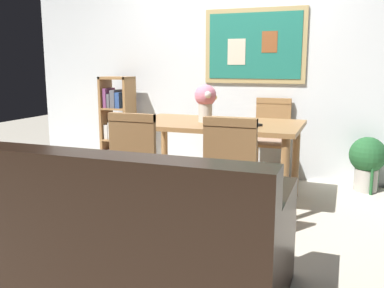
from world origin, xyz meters
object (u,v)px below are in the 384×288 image
(bookshelf, at_px, (118,128))
(tv_remote, at_px, (255,124))
(dining_chair_near_left, at_px, (139,159))
(potted_ivy, at_px, (367,160))
(dining_table, at_px, (216,132))
(dining_chair_near_right, at_px, (233,167))
(flower_vase, at_px, (206,99))
(leather_couch, at_px, (123,236))
(dining_chair_far_right, at_px, (271,133))

(bookshelf, distance_m, tv_remote, 2.03)
(dining_chair_near_left, height_order, potted_ivy, dining_chair_near_left)
(dining_chair_near_left, bearing_deg, potted_ivy, 42.88)
(dining_table, distance_m, dining_chair_near_left, 0.91)
(dining_chair_near_right, bearing_deg, bookshelf, 140.19)
(flower_vase, bearing_deg, bookshelf, 151.43)
(dining_chair_near_left, height_order, flower_vase, flower_vase)
(leather_couch, distance_m, flower_vase, 1.82)
(dining_chair_far_right, relative_size, flower_vase, 2.63)
(dining_table, height_order, potted_ivy, dining_table)
(dining_chair_near_left, relative_size, tv_remote, 6.23)
(tv_remote, bearing_deg, dining_chair_near_left, -136.31)
(dining_chair_near_left, xyz_separation_m, tv_remote, (0.77, 0.73, 0.22))
(dining_chair_near_left, bearing_deg, bookshelf, 125.04)
(leather_couch, height_order, bookshelf, bookshelf)
(dining_table, xyz_separation_m, potted_ivy, (1.35, 0.80, -0.33))
(leather_couch, relative_size, potted_ivy, 3.04)
(dining_table, relative_size, potted_ivy, 2.61)
(dining_chair_near_left, bearing_deg, dining_chair_far_right, 65.41)
(leather_couch, height_order, tv_remote, leather_couch)
(potted_ivy, height_order, tv_remote, tv_remote)
(dining_table, distance_m, dining_chair_far_right, 0.92)
(dining_chair_near_left, distance_m, leather_couch, 1.00)
(dining_chair_near_left, xyz_separation_m, dining_chair_far_right, (0.76, 1.65, 0.00))
(dining_table, relative_size, dining_chair_far_right, 1.70)
(potted_ivy, bearing_deg, flower_vase, -150.62)
(bookshelf, bearing_deg, dining_table, -26.26)
(dining_chair_near_left, height_order, leather_couch, dining_chair_near_left)
(bookshelf, height_order, flower_vase, bookshelf)
(leather_couch, xyz_separation_m, tv_remote, (0.40, 1.64, 0.45))
(flower_vase, bearing_deg, potted_ivy, 29.38)
(dining_table, distance_m, potted_ivy, 1.61)
(flower_vase, bearing_deg, dining_chair_near_left, -109.71)
(dining_chair_far_right, relative_size, bookshelf, 0.81)
(tv_remote, bearing_deg, dining_table, 167.33)
(dining_chair_far_right, height_order, leather_couch, dining_chair_far_right)
(dining_chair_near_left, xyz_separation_m, leather_couch, (0.36, -0.90, -0.23))
(tv_remote, bearing_deg, bookshelf, 156.37)
(dining_chair_far_right, bearing_deg, flower_vase, -118.80)
(bookshelf, distance_m, flower_vase, 1.61)
(leather_couch, relative_size, tv_remote, 12.32)
(dining_table, relative_size, dining_chair_near_left, 1.70)
(dining_table, bearing_deg, tv_remote, -12.67)
(dining_chair_far_right, relative_size, potted_ivy, 1.54)
(bookshelf, xyz_separation_m, flower_vase, (1.36, -0.74, 0.44))
(dining_chair_near_left, distance_m, bookshelf, 1.88)
(dining_chair_near_left, distance_m, flower_vase, 0.94)
(dining_chair_near_left, bearing_deg, flower_vase, 70.29)
(potted_ivy, distance_m, tv_remote, 1.38)
(potted_ivy, xyz_separation_m, tv_remote, (-0.97, -0.88, 0.44))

